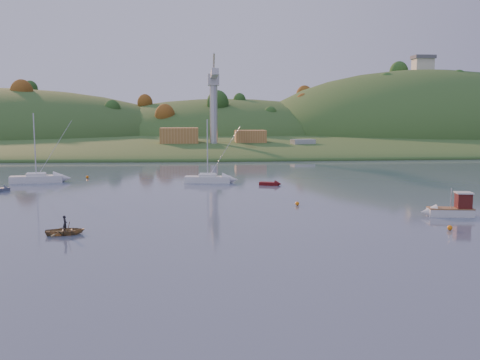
{
  "coord_description": "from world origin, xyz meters",
  "views": [
    {
      "loc": [
        -2.02,
        -34.77,
        11.23
      ],
      "look_at": [
        3.42,
        37.8,
        2.21
      ],
      "focal_mm": 40.0,
      "sensor_mm": 36.0,
      "label": 1
    }
  ],
  "objects": [
    {
      "name": "far_shore",
      "position": [
        0.0,
        230.0,
        0.0
      ],
      "size": [
        620.0,
        220.0,
        1.5
      ],
      "primitive_type": "cube",
      "color": "#2D4B1E",
      "rests_on": "ground"
    },
    {
      "name": "paddler",
      "position": [
        -14.68,
        15.31,
        0.78
      ],
      "size": [
        0.48,
        0.63,
        1.56
      ],
      "primitive_type": "imported",
      "rotation": [
        0.0,
        0.0,
        1.77
      ],
      "color": "black",
      "rests_on": "ground"
    },
    {
      "name": "wharf",
      "position": [
        5.0,
        122.0,
        1.2
      ],
      "size": [
        42.0,
        16.0,
        2.4
      ],
      "primitive_type": "cube",
      "color": "slate",
      "rests_on": "ground"
    },
    {
      "name": "canoe",
      "position": [
        -14.68,
        15.31,
        0.37
      ],
      "size": [
        3.99,
        3.19,
        0.74
      ],
      "primitive_type": "imported",
      "rotation": [
        0.0,
        0.0,
        1.77
      ],
      "color": "olive",
      "rests_on": "ground"
    },
    {
      "name": "fishing_boat",
      "position": [
        25.15,
        21.46,
        0.79
      ],
      "size": [
        5.82,
        2.57,
        3.59
      ],
      "rotation": [
        0.0,
        0.0,
        2.99
      ],
      "color": "silver",
      "rests_on": "ground"
    },
    {
      "name": "buoy_2",
      "position": [
        -21.77,
        59.89,
        0.25
      ],
      "size": [
        0.5,
        0.5,
        0.5
      ],
      "primitive_type": "sphere",
      "color": "orange",
      "rests_on": "ground"
    },
    {
      "name": "hill_center",
      "position": [
        10.0,
        210.0,
        0.0
      ],
      "size": [
        140.0,
        120.0,
        36.0
      ],
      "primitive_type": "ellipsoid",
      "color": "#2D4B1E",
      "rests_on": "ground"
    },
    {
      "name": "shore_slope",
      "position": [
        0.0,
        165.0,
        0.0
      ],
      "size": [
        640.0,
        150.0,
        7.0
      ],
      "primitive_type": "ellipsoid",
      "color": "#2D4B1E",
      "rests_on": "ground"
    },
    {
      "name": "grey_dinghy",
      "position": [
        -30.87,
        45.09,
        0.24
      ],
      "size": [
        3.03,
        3.05,
        1.17
      ],
      "rotation": [
        0.0,
        0.0,
        0.79
      ],
      "color": "#4E5767",
      "rests_on": "ground"
    },
    {
      "name": "buoy_1",
      "position": [
        9.87,
        29.45,
        0.25
      ],
      "size": [
        0.5,
        0.5,
        0.5
      ],
      "primitive_type": "sphere",
      "color": "orange",
      "rests_on": "ground"
    },
    {
      "name": "hill_right",
      "position": [
        95.0,
        195.0,
        0.0
      ],
      "size": [
        150.0,
        130.0,
        60.0
      ],
      "primitive_type": "ellipsoid",
      "color": "#2D4B1E",
      "rests_on": "ground"
    },
    {
      "name": "buoy_0",
      "position": [
        22.11,
        14.4,
        0.25
      ],
      "size": [
        0.5,
        0.5,
        0.5
      ],
      "primitive_type": "sphere",
      "color": "orange",
      "rests_on": "ground"
    },
    {
      "name": "sailboat_near",
      "position": [
        -28.98,
        54.81,
        0.74
      ],
      "size": [
        8.5,
        4.03,
        11.34
      ],
      "rotation": [
        0.0,
        0.0,
        0.2
      ],
      "color": "silver",
      "rests_on": "ground"
    },
    {
      "name": "hillside_trees",
      "position": [
        0.0,
        185.0,
        0.0
      ],
      "size": [
        280.0,
        50.0,
        32.0
      ],
      "primitive_type": null,
      "color": "#274B1B",
      "rests_on": "ground"
    },
    {
      "name": "red_tender",
      "position": [
        9.47,
        48.35,
        0.25
      ],
      "size": [
        3.72,
        2.23,
        1.2
      ],
      "rotation": [
        0.0,
        0.0,
        -0.32
      ],
      "color": "#560C0E",
      "rests_on": "ground"
    },
    {
      "name": "ground",
      "position": [
        0.0,
        0.0,
        0.0
      ],
      "size": [
        500.0,
        500.0,
        0.0
      ],
      "primitive_type": "plane",
      "color": "#354558",
      "rests_on": "ground"
    },
    {
      "name": "work_vessel",
      "position": [
        27.72,
        118.0,
        1.41
      ],
      "size": [
        16.29,
        9.15,
        3.96
      ],
      "rotation": [
        0.0,
        0.0,
        0.25
      ],
      "color": "slate",
      "rests_on": "ground"
    },
    {
      "name": "shed_west",
      "position": [
        -8.0,
        123.0,
        4.8
      ],
      "size": [
        11.0,
        8.0,
        4.8
      ],
      "primitive_type": "cube",
      "color": "#A66D37",
      "rests_on": "wharf"
    },
    {
      "name": "dock_crane",
      "position": [
        2.0,
        118.39,
        17.17
      ],
      "size": [
        3.2,
        28.0,
        20.3
      ],
      "color": "#B7B7BC",
      "rests_on": "wharf"
    },
    {
      "name": "sailboat_far",
      "position": [
        -0.81,
        52.64,
        0.69
      ],
      "size": [
        7.68,
        3.16,
        10.35
      ],
      "rotation": [
        0.0,
        0.0,
        -0.13
      ],
      "color": "silver",
      "rests_on": "ground"
    },
    {
      "name": "shed_east",
      "position": [
        13.0,
        124.0,
        4.4
      ],
      "size": [
        9.0,
        7.0,
        4.0
      ],
      "primitive_type": "cube",
      "color": "#A66D37",
      "rests_on": "wharf"
    },
    {
      "name": "hilltop_house",
      "position": [
        95.0,
        195.0,
        33.4
      ],
      "size": [
        9.0,
        7.0,
        6.45
      ],
      "color": "beige",
      "rests_on": "hill_right"
    }
  ]
}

